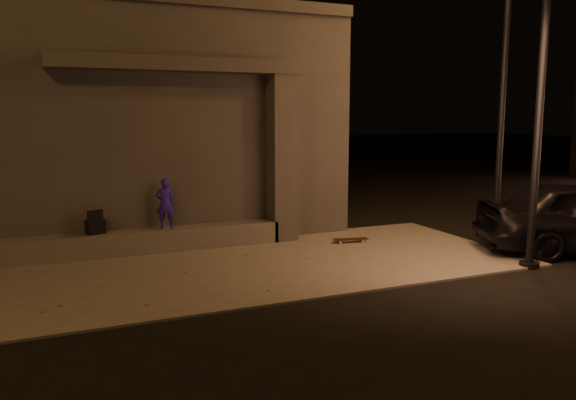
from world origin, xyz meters
name	(u,v)px	position (x,y,z in m)	size (l,w,h in m)	color
ground	(273,301)	(0.00, 0.00, 0.00)	(120.00, 120.00, 0.00)	black
sidewalk	(233,267)	(0.00, 2.00, 0.02)	(11.00, 4.40, 0.04)	#615C55
building	(136,122)	(-1.00, 6.49, 2.61)	(9.00, 5.10, 5.22)	#3B3735
ledge	(135,242)	(-1.50, 3.75, 0.27)	(6.00, 0.55, 0.45)	#524F4A
column	(282,159)	(1.70, 3.75, 1.84)	(0.55, 0.55, 3.60)	#3B3735
canopy	(179,64)	(-0.50, 3.80, 3.78)	(5.00, 0.70, 0.28)	#3B3735
skateboarder	(165,203)	(-0.87, 3.75, 1.00)	(0.38, 0.25, 1.03)	#2A189E
backpack	(95,225)	(-2.24, 3.75, 0.66)	(0.40, 0.33, 0.49)	black
skateboard	(351,239)	(2.94, 2.85, 0.11)	(0.78, 0.33, 0.08)	black
street_lamp_0	(544,38)	(5.05, -0.08, 4.11)	(0.36, 0.36, 7.25)	black
street_lamp_2	(505,45)	(6.50, 2.34, 4.33)	(0.36, 0.36, 7.68)	black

